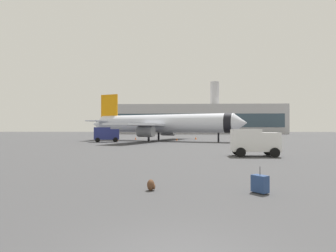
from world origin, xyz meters
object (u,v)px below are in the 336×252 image
Objects in this scene: airplane_at_gate at (161,124)px; service_truck at (106,134)px; safety_cone_outer at (177,139)px; cargo_van at (254,141)px; rolling_suitcase at (260,184)px; traveller_backpack at (151,185)px; safety_cone_near at (196,138)px; safety_cone_mid at (136,138)px; safety_cone_far at (117,139)px.

airplane_at_gate is 6.59× the size of service_truck.
safety_cone_outer is at bearing 42.29° from airplane_at_gate.
cargo_van is (10.91, -30.96, -2.21)m from airplane_at_gate.
rolling_suitcase is at bearing -81.37° from airplane_at_gate.
cargo_van is at bearing 60.01° from traveller_backpack.
safety_cone_outer is (-7.62, 33.95, -1.15)m from cargo_van.
safety_cone_mid is (-14.50, -1.16, -0.04)m from safety_cone_near.
cargo_van is 39.75m from safety_cone_near.
airplane_at_gate reaches higher than cargo_van.
safety_cone_mid is at bearing 104.31° from rolling_suitcase.
cargo_van is at bearing -65.45° from safety_cone_mid.
traveller_backpack is (-5.43, -54.34, -0.11)m from safety_cone_near.
service_truck reaches higher than traveller_backpack.
traveller_backpack is (-0.88, -48.67, -0.07)m from safety_cone_outer.
safety_cone_near is (7.85, 8.66, -3.31)m from airplane_at_gate.
airplane_at_gate is 10.12m from safety_cone_far.
safety_cone_far is at bearing 176.39° from airplane_at_gate.
airplane_at_gate is 5.57m from safety_cone_outer.
airplane_at_gate is 11.71m from service_truck.
safety_cone_near reaches higher than safety_cone_outer.
service_truck reaches higher than cargo_van.
rolling_suitcase is at bearing -90.91° from safety_cone_near.
safety_cone_mid is 0.56× the size of rolling_suitcase.
rolling_suitcase is (-3.93, -15.01, -1.06)m from cargo_van.
rolling_suitcase is 2.29× the size of traveller_backpack.
safety_cone_near is at bearing 35.54° from service_truck.
safety_cone_near is 54.64m from rolling_suitcase.
airplane_at_gate reaches higher than safety_cone_far.
safety_cone_near is at bearing 84.29° from traveller_backpack.
cargo_van is 6.66× the size of safety_cone_far.
airplane_at_gate is at bearing 23.09° from service_truck.
service_truck is 34.09m from cargo_van.
service_truck is at bearing -144.46° from safety_cone_near.
safety_cone_far is (-17.39, -8.06, -0.01)m from safety_cone_near.
traveller_backpack is (-8.50, -14.72, -1.22)m from cargo_van.
safety_cone_outer is at bearing -24.38° from safety_cone_mid.
safety_cone_outer is at bearing 88.97° from traveller_backpack.
cargo_van is 42.29m from safety_cone_mid.
service_truck is at bearing -151.60° from safety_cone_outer.
safety_cone_outer is 0.55× the size of rolling_suitcase.
airplane_at_gate is 46.61m from rolling_suitcase.
traveller_backpack is at bearing -72.45° from service_truck.
cargo_van is 7.36× the size of safety_cone_outer.
safety_cone_far is at bearing -155.13° from safety_cone_near.
safety_cone_near is 19.17m from safety_cone_far.
airplane_at_gate reaches higher than service_truck.
service_truck is at bearing -108.20° from safety_cone_mid.
safety_cone_outer is at bearing 28.40° from service_truck.
cargo_van reaches higher than safety_cone_far.
cargo_van is 4.06× the size of rolling_suitcase.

